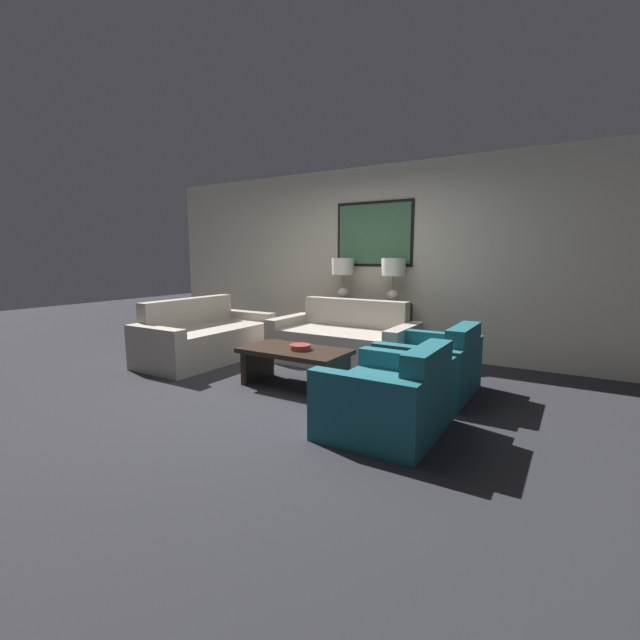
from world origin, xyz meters
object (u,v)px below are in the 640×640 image
armchair_near_camera (389,400)px  table_lamp_right (393,272)px  coffee_table (295,359)px  armchair_near_back_wall (432,368)px  decorative_bowl (300,347)px  table_lamp_left (343,271)px  couch_by_side (206,339)px  couch_by_back_wall (343,342)px  console_table (366,328)px

armchair_near_camera → table_lamp_right: bearing=111.7°
coffee_table → armchair_near_camera: size_ratio=1.15×
armchair_near_back_wall → decorative_bowl: bearing=-155.1°
table_lamp_right → table_lamp_left: bearing=180.0°
table_lamp_left → couch_by_side: 2.16m
table_lamp_right → couch_by_side: 2.70m
table_lamp_right → coffee_table: 2.09m
armchair_near_back_wall → table_lamp_right: bearing=126.7°
table_lamp_left → couch_by_back_wall: bearing=-60.4°
console_table → couch_by_back_wall: bearing=-90.0°
couch_by_back_wall → coffee_table: size_ratio=1.61×
coffee_table → decorative_bowl: bearing=-5.0°
decorative_bowl → armchair_near_camera: (1.24, -0.56, -0.18)m
decorative_bowl → table_lamp_right: bearing=81.9°
couch_by_back_wall → armchair_near_back_wall: size_ratio=1.85×
coffee_table → armchair_near_back_wall: 1.43m
console_table → armchair_near_camera: 2.79m
coffee_table → armchair_near_back_wall: (1.31, 0.57, -0.04)m
table_lamp_right → armchair_near_back_wall: size_ratio=0.62×
couch_by_side → armchair_near_back_wall: couch_by_side is taller
couch_by_side → decorative_bowl: couch_by_side is taller
couch_by_back_wall → couch_by_side: same height
couch_by_back_wall → decorative_bowl: bearing=-84.1°
console_table → armchair_near_back_wall: size_ratio=1.22×
couch_by_back_wall → decorative_bowl: couch_by_back_wall is taller
couch_by_side → armchair_near_camera: size_ratio=1.85×
couch_by_back_wall → armchair_near_camera: (1.36, -1.75, -0.02)m
console_table → table_lamp_left: bearing=180.0°
armchair_near_back_wall → couch_by_side: bearing=-176.8°
coffee_table → console_table: bearing=91.5°
table_lamp_right → console_table: bearing=180.0°
coffee_table → table_lamp_right: bearing=79.6°
couch_by_side → coffee_table: couch_by_side is taller
console_table → table_lamp_left: table_lamp_left is taller
table_lamp_left → couch_by_side: size_ratio=0.34×
table_lamp_left → table_lamp_right: same height
armchair_near_back_wall → armchair_near_camera: (0.00, -1.14, 0.00)m
table_lamp_right → armchair_near_camera: bearing=-68.3°
table_lamp_right → armchair_near_camera: table_lamp_right is taller
console_table → couch_by_side: bearing=-139.1°
table_lamp_right → armchair_near_back_wall: (0.97, -1.30, -0.91)m
table_lamp_right → couch_by_back_wall: table_lamp_right is taller
table_lamp_left → armchair_near_camera: table_lamp_left is taller
couch_by_side → coffee_table: 1.79m
couch_by_side → coffee_table: bearing=-12.9°
table_lamp_left → console_table: bearing=0.0°
console_table → table_lamp_right: 0.89m
table_lamp_left → table_lamp_right: bearing=0.0°
coffee_table → decorative_bowl: decorative_bowl is taller
table_lamp_left → table_lamp_right: (0.78, 0.00, 0.00)m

